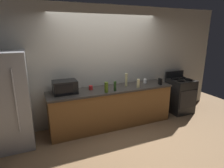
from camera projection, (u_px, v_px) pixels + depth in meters
name	position (u px, v px, depth m)	size (l,w,h in m)	color
ground_plane	(119.00, 133.00, 4.11)	(8.00, 8.00, 0.00)	#93704C
back_wall	(105.00, 66.00, 4.46)	(6.40, 0.10, 2.70)	beige
counter_run	(112.00, 107.00, 4.34)	(2.84, 0.64, 0.90)	brown
refrigerator	(9.00, 101.00, 3.44)	(0.72, 0.73, 1.80)	#B7BABF
stove_range	(180.00, 95.00, 5.10)	(0.60, 0.61, 1.08)	black
microwave	(65.00, 87.00, 3.84)	(0.48, 0.35, 0.27)	black
cordless_phone	(160.00, 81.00, 4.51)	(0.05, 0.11, 0.15)	black
bottle_wine	(115.00, 86.00, 4.03)	(0.06, 0.06, 0.20)	#1E3F19
bottle_vinegar	(126.00, 80.00, 4.36)	(0.06, 0.06, 0.30)	beige
bottle_olive_oil	(106.00, 87.00, 3.92)	(0.08, 0.08, 0.22)	#4C6B19
bottle_hand_soap	(138.00, 83.00, 4.26)	(0.07, 0.07, 0.20)	beige
mug_white	(145.00, 81.00, 4.64)	(0.08, 0.08, 0.10)	white
mug_red	(91.00, 88.00, 4.11)	(0.08, 0.08, 0.09)	red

